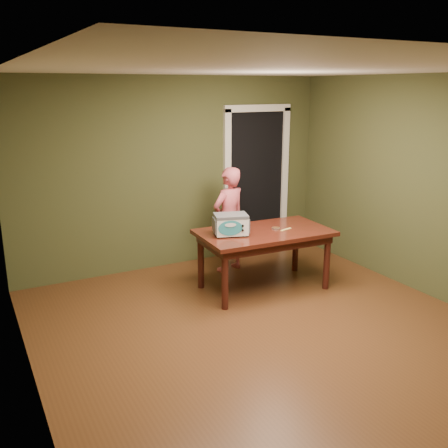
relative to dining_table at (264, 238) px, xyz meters
name	(u,v)px	position (x,y,z in m)	size (l,w,h in m)	color
floor	(274,337)	(-0.59, -1.14, -0.65)	(5.00, 5.00, 0.00)	#522E17
room_shell	(278,170)	(-0.59, -1.14, 1.06)	(4.52, 5.02, 2.61)	#3D4424
doorway	(246,180)	(0.71, 1.65, 0.41)	(1.10, 0.66, 2.25)	black
dining_table	(264,238)	(0.00, 0.00, 0.00)	(1.64, 0.98, 0.75)	#3B170D
toy_oven	(231,224)	(-0.45, 0.04, 0.24)	(0.47, 0.38, 0.25)	#4C4F54
baking_pan	(276,228)	(0.16, -0.01, 0.11)	(0.10, 0.10, 0.02)	silver
spatula	(286,229)	(0.26, -0.09, 0.10)	(0.18, 0.03, 0.01)	#FFE26E
child	(229,220)	(-0.07, 0.77, 0.07)	(0.52, 0.34, 1.43)	#C9525D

